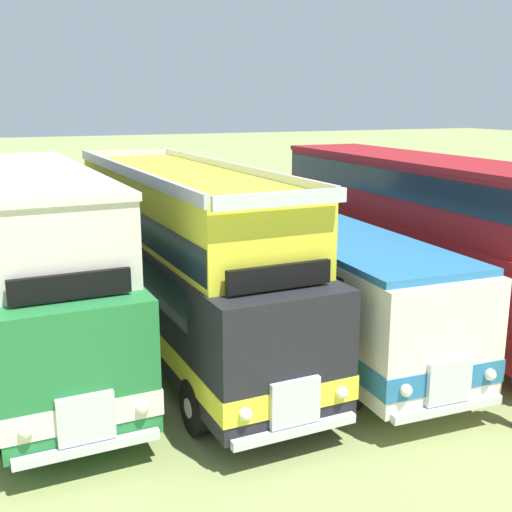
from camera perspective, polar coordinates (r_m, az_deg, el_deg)
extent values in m
plane|color=#8C9956|center=(15.35, -18.04, -9.75)|extent=(200.00, 200.00, 0.00)
cube|color=#237538|center=(15.14, -18.66, -3.28)|extent=(2.81, 10.21, 2.30)
cube|color=silver|center=(15.32, -18.49, -5.42)|extent=(2.85, 10.25, 0.44)
cube|color=#19232D|center=(15.37, -19.02, -0.73)|extent=(2.77, 7.81, 0.76)
cube|color=#19232D|center=(10.22, -15.47, -7.34)|extent=(2.20, 0.17, 0.90)
cube|color=silver|center=(10.62, -14.92, -13.86)|extent=(0.90, 0.15, 0.80)
cube|color=silver|center=(10.83, -14.73, -16.28)|extent=(2.30, 0.21, 0.16)
sphere|color=#EAEACC|center=(10.77, -10.09, -13.17)|extent=(0.22, 0.22, 0.22)
sphere|color=#EAEACC|center=(10.53, -19.88, -14.51)|extent=(0.22, 0.22, 0.22)
cube|color=silver|center=(14.97, -19.33, 3.96)|extent=(2.68, 9.30, 1.50)
cube|color=silver|center=(14.86, -19.58, 7.08)|extent=(2.75, 9.40, 0.14)
cube|color=#19232D|center=(14.92, -19.42, 5.10)|extent=(2.72, 9.20, 0.68)
cube|color=black|center=(10.44, -16.21, -2.59)|extent=(1.90, 0.18, 0.40)
cylinder|color=black|center=(12.53, -10.91, -12.15)|extent=(0.31, 1.05, 1.04)
cylinder|color=silver|center=(12.56, -10.24, -12.05)|extent=(0.03, 0.36, 0.36)
cylinder|color=black|center=(12.26, -21.66, -13.54)|extent=(0.31, 1.05, 1.04)
cylinder|color=black|center=(18.72, -16.13, -3.66)|extent=(0.31, 1.05, 1.04)
cylinder|color=silver|center=(18.74, -15.67, -3.61)|extent=(0.03, 0.36, 0.36)
cube|color=black|center=(15.34, -6.45, -2.40)|extent=(2.84, 11.07, 2.30)
cube|color=yellow|center=(15.52, -6.39, -4.53)|extent=(2.88, 11.11, 0.44)
cube|color=#19232D|center=(15.56, -6.98, 0.09)|extent=(2.79, 8.67, 0.76)
cube|color=#19232D|center=(10.38, 3.32, -6.50)|extent=(2.20, 0.17, 0.90)
cube|color=silver|center=(10.79, 3.51, -12.92)|extent=(0.90, 0.15, 0.80)
cube|color=silver|center=(11.00, 3.55, -15.32)|extent=(2.30, 0.21, 0.16)
sphere|color=#EAEACC|center=(11.20, 7.67, -11.98)|extent=(0.22, 0.22, 0.22)
sphere|color=#EAEACC|center=(10.42, -0.94, -13.91)|extent=(0.22, 0.22, 0.22)
cube|color=yellow|center=(15.16, -6.94, 4.75)|extent=(2.71, 10.16, 1.50)
cube|color=silver|center=(10.25, 2.30, 5.09)|extent=(2.40, 0.17, 0.24)
cube|color=silver|center=(19.42, -11.32, 8.91)|extent=(2.40, 0.17, 0.24)
cube|color=silver|center=(15.48, -2.77, 8.00)|extent=(0.41, 10.09, 0.24)
cube|color=silver|center=(14.73, -11.50, 7.46)|extent=(0.41, 10.09, 0.24)
cube|color=#19232D|center=(15.21, -6.91, 3.64)|extent=(2.75, 10.06, 0.64)
cube|color=black|center=(10.57, 2.11, -1.86)|extent=(1.90, 0.18, 0.40)
cylinder|color=black|center=(12.85, 4.46, -11.26)|extent=(0.31, 1.05, 1.04)
cylinder|color=silver|center=(12.92, 5.05, -11.13)|extent=(0.03, 0.36, 0.36)
cylinder|color=black|center=(11.98, -5.41, -13.22)|extent=(0.31, 1.05, 1.04)
cylinder|color=silver|center=(11.94, -6.11, -13.35)|extent=(0.03, 0.36, 0.36)
cylinder|color=black|center=(19.39, -6.69, -2.61)|extent=(0.31, 1.05, 1.04)
cylinder|color=silver|center=(19.43, -6.27, -2.56)|extent=(0.03, 0.36, 0.36)
cylinder|color=black|center=(18.82, -13.34, -3.39)|extent=(0.31, 1.05, 1.04)
cylinder|color=silver|center=(18.80, -13.79, -3.44)|extent=(0.03, 0.36, 0.36)
cube|color=silver|center=(16.35, 4.66, -1.35)|extent=(2.91, 11.41, 2.30)
cube|color=teal|center=(16.52, 4.62, -3.36)|extent=(2.95, 11.45, 0.44)
cube|color=#19232D|center=(16.56, 4.10, 0.99)|extent=(2.86, 9.01, 0.76)
cube|color=#19232D|center=(11.61, 16.93, -4.88)|extent=(2.20, 0.18, 0.90)
cube|color=silver|center=(11.98, 16.84, -10.71)|extent=(0.90, 0.15, 0.80)
cube|color=silver|center=(12.17, 16.76, -12.91)|extent=(2.30, 0.22, 0.16)
sphere|color=#EAEACC|center=(12.52, 20.17, -9.90)|extent=(0.22, 0.22, 0.22)
sphere|color=#EAEACC|center=(11.47, 13.25, -11.60)|extent=(0.22, 0.22, 0.22)
cube|color=teal|center=(16.08, 4.75, 2.85)|extent=(2.86, 11.01, 0.14)
cylinder|color=black|center=(14.05, 16.26, -9.54)|extent=(0.32, 1.05, 1.04)
cylinder|color=silver|center=(14.14, 16.75, -9.42)|extent=(0.03, 0.36, 0.36)
cylinder|color=black|center=(12.86, 7.92, -11.33)|extent=(0.32, 1.05, 1.04)
cylinder|color=silver|center=(12.79, 7.32, -11.45)|extent=(0.03, 0.36, 0.36)
cylinder|color=black|center=(20.50, 2.78, -1.62)|extent=(0.32, 1.05, 1.04)
cylinder|color=silver|center=(20.56, 3.16, -1.58)|extent=(0.03, 0.36, 0.36)
cylinder|color=black|center=(19.71, -3.34, -2.27)|extent=(0.32, 1.05, 1.04)
cylinder|color=silver|center=(19.66, -3.76, -2.31)|extent=(0.03, 0.36, 0.36)
cube|color=maroon|center=(18.01, 13.87, -0.30)|extent=(2.67, 10.94, 2.30)
cube|color=maroon|center=(18.16, 13.77, -2.13)|extent=(2.71, 10.98, 0.44)
cube|color=#19232D|center=(18.20, 13.24, 1.82)|extent=(2.66, 8.54, 0.76)
cube|color=maroon|center=(17.86, 13.75, 5.81)|extent=(2.55, 10.04, 1.50)
cube|color=maroon|center=(17.77, 13.90, 8.42)|extent=(2.62, 10.14, 0.14)
cube|color=#19232D|center=(17.82, 13.80, 6.76)|extent=(2.59, 9.94, 0.68)
cylinder|color=black|center=(14.83, 18.83, -8.48)|extent=(0.30, 1.04, 1.04)
cylinder|color=silver|center=(14.74, 18.39, -8.59)|extent=(0.03, 0.36, 0.36)
cylinder|color=black|center=(21.84, 10.50, -0.89)|extent=(0.30, 1.04, 1.04)
cylinder|color=silver|center=(21.92, 10.83, -0.85)|extent=(0.03, 0.36, 0.36)
cylinder|color=black|center=(20.70, 5.14, -1.51)|extent=(0.30, 1.04, 1.04)
cylinder|color=silver|center=(20.63, 4.77, -1.56)|extent=(0.03, 0.36, 0.36)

